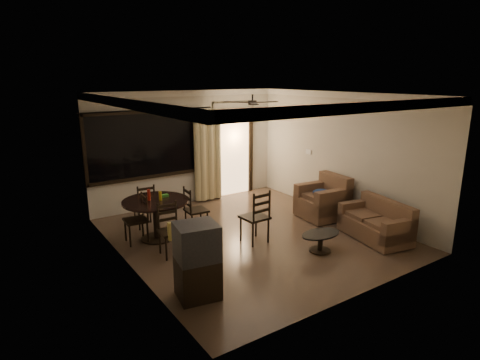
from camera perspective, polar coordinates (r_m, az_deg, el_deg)
ground at (r=8.21m, az=1.63°, el=-7.84°), size 5.50×5.50×0.00m
room_shell at (r=9.48m, az=-1.60°, el=6.68°), size 5.50×6.70×5.50m
dining_table at (r=7.98m, az=-11.87°, el=-3.99°), size 1.28×1.28×1.02m
dining_chair_west at (r=8.03m, az=-14.44°, el=-6.68°), size 0.45×0.45×0.95m
dining_chair_east at (r=8.37m, az=-6.28°, el=-5.42°), size 0.45×0.45×0.95m
dining_chair_south at (r=7.33m, az=-9.64°, el=-8.30°), size 0.45×0.50×0.95m
dining_chair_north at (r=8.81m, az=-13.36°, el=-4.70°), size 0.45×0.45×0.95m
tv_cabinet at (r=5.88m, az=-6.08°, el=-11.35°), size 0.67×0.62×1.12m
sofa at (r=8.40m, az=18.90°, el=-5.91°), size 1.00×1.53×0.76m
armchair at (r=9.29m, az=11.91°, el=-2.90°), size 1.03×1.03×0.94m
coffee_table at (r=7.55m, az=11.37°, el=-8.25°), size 0.81×0.49×0.36m
side_chair at (r=7.78m, az=2.14°, el=-6.63°), size 0.49×0.49×1.06m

